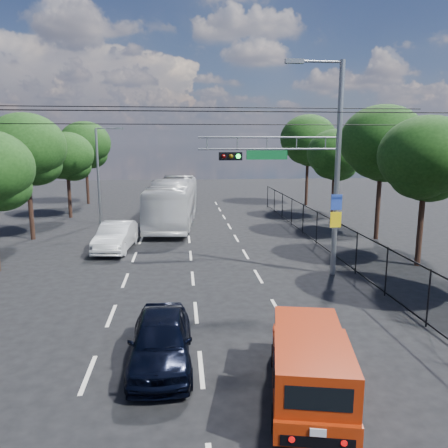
{
  "coord_description": "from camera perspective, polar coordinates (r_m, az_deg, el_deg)",
  "views": [
    {
      "loc": [
        -0.46,
        -10.93,
        6.09
      ],
      "look_at": [
        1.25,
        6.28,
        2.8
      ],
      "focal_mm": 35.0,
      "sensor_mm": 36.0,
      "label": 1
    }
  ],
  "objects": [
    {
      "name": "white_van",
      "position": [
        25.45,
        -13.9,
        -1.58
      ],
      "size": [
        2.14,
        4.91,
        1.57
      ],
      "primitive_type": "imported",
      "rotation": [
        0.0,
        0.0,
        -0.1
      ],
      "color": "silver",
      "rests_on": "ground"
    },
    {
      "name": "white_bus",
      "position": [
        32.47,
        -6.63,
        2.89
      ],
      "size": [
        3.85,
        12.27,
        3.36
      ],
      "primitive_type": "imported",
      "rotation": [
        0.0,
        0.0,
        -0.09
      ],
      "color": "silver",
      "rests_on": "ground"
    },
    {
      "name": "streetlight_left",
      "position": [
        33.51,
        -15.85,
        6.69
      ],
      "size": [
        2.09,
        0.22,
        7.08
      ],
      "color": "slate",
      "rests_on": "ground"
    },
    {
      "name": "tree_right_b",
      "position": [
        23.14,
        24.86,
        7.23
      ],
      "size": [
        4.5,
        4.5,
        7.31
      ],
      "color": "black",
      "rests_on": "ground"
    },
    {
      "name": "tree_left_d",
      "position": [
        37.07,
        -19.79,
        8.02
      ],
      "size": [
        4.2,
        4.2,
        6.83
      ],
      "color": "black",
      "rests_on": "ground"
    },
    {
      "name": "fence_right",
      "position": [
        24.98,
        13.28,
        -1.2
      ],
      "size": [
        0.06,
        34.03,
        2.0
      ],
      "color": "black",
      "rests_on": "ground"
    },
    {
      "name": "tree_left_c",
      "position": [
        29.47,
        -24.39,
        8.47
      ],
      "size": [
        4.8,
        4.8,
        7.8
      ],
      "color": "black",
      "rests_on": "ground"
    },
    {
      "name": "tree_right_c",
      "position": [
        28.71,
        19.93,
        9.42
      ],
      "size": [
        5.1,
        5.1,
        8.29
      ],
      "color": "black",
      "rests_on": "ground"
    },
    {
      "name": "lane_markings",
      "position": [
        25.66,
        -4.49,
        -2.98
      ],
      "size": [
        6.12,
        38.0,
        0.01
      ],
      "color": "beige",
      "rests_on": "ground"
    },
    {
      "name": "ground",
      "position": [
        12.51,
        -3.01,
        -18.35
      ],
      "size": [
        120.0,
        120.0,
        0.0
      ],
      "primitive_type": "plane",
      "color": "black",
      "rests_on": "ground"
    },
    {
      "name": "signal_mast",
      "position": [
        19.79,
        11.33,
        8.11
      ],
      "size": [
        6.43,
        0.39,
        9.5
      ],
      "color": "slate",
      "rests_on": "ground"
    },
    {
      "name": "tree_right_d",
      "position": [
        35.05,
        14.31,
        8.42
      ],
      "size": [
        4.32,
        4.32,
        7.02
      ],
      "color": "black",
      "rests_on": "ground"
    },
    {
      "name": "red_pickup",
      "position": [
        11.0,
        11.05,
        -17.44
      ],
      "size": [
        2.57,
        4.88,
        1.73
      ],
      "color": "black",
      "rests_on": "ground"
    },
    {
      "name": "tree_right_e",
      "position": [
        42.69,
        10.95,
        10.37
      ],
      "size": [
        5.28,
        5.28,
        8.58
      ],
      "color": "black",
      "rests_on": "ground"
    },
    {
      "name": "tree_left_e",
      "position": [
        44.89,
        -17.64,
        9.55
      ],
      "size": [
        4.92,
        4.92,
        7.99
      ],
      "color": "black",
      "rests_on": "ground"
    },
    {
      "name": "utility_wires",
      "position": [
        19.8,
        -4.46,
        14.05
      ],
      "size": [
        22.0,
        5.04,
        0.74
      ],
      "color": "black",
      "rests_on": "ground"
    },
    {
      "name": "navy_hatchback",
      "position": [
        12.52,
        -8.24,
        -14.75
      ],
      "size": [
        1.69,
        4.2,
        1.43
      ],
      "primitive_type": "imported",
      "rotation": [
        0.0,
        0.0,
        0.0
      ],
      "color": "black",
      "rests_on": "ground"
    }
  ]
}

